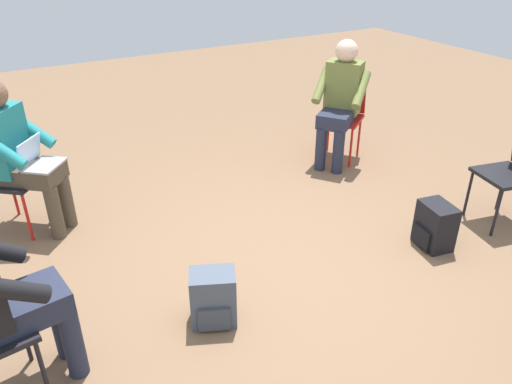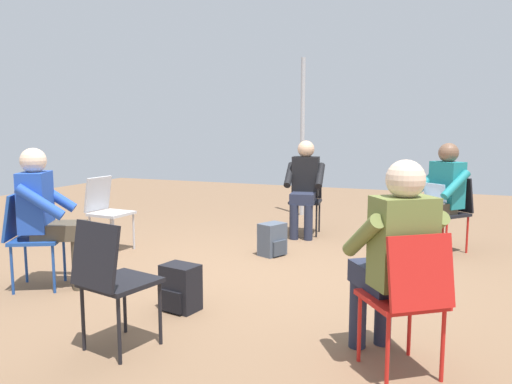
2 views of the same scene
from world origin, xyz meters
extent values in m
plane|color=brown|center=(0.00, 0.00, 0.00)|extent=(14.00, 14.00, 0.00)
cube|color=black|center=(1.90, -0.23, 0.43)|extent=(0.47, 0.47, 0.03)
cylinder|color=black|center=(1.70, -0.37, 0.21)|extent=(0.02, 0.02, 0.42)
cylinder|color=black|center=(1.77, -0.03, 0.21)|extent=(0.02, 0.02, 0.42)
cylinder|color=black|center=(2.10, -0.10, 0.21)|extent=(0.02, 0.02, 0.42)
cube|color=red|center=(1.56, 1.46, 0.43)|extent=(0.56, 0.56, 0.03)
cylinder|color=red|center=(1.52, 1.22, 0.21)|extent=(0.02, 0.02, 0.42)
cylinder|color=red|center=(1.32, 1.49, 0.21)|extent=(0.02, 0.02, 0.42)
cylinder|color=red|center=(1.80, 1.42, 0.21)|extent=(0.02, 0.02, 0.42)
cylinder|color=red|center=(1.60, 1.69, 0.21)|extent=(0.02, 0.02, 0.42)
cube|color=red|center=(1.71, 1.57, 0.65)|extent=(0.30, 0.36, 0.40)
cube|color=black|center=(-1.55, 1.62, 0.43)|extent=(0.56, 0.56, 0.03)
cylinder|color=red|center=(-1.31, 1.64, 0.21)|extent=(0.02, 0.02, 0.42)
cylinder|color=red|center=(-1.53, 1.38, 0.21)|extent=(0.02, 0.02, 0.42)
cylinder|color=red|center=(-1.57, 1.86, 0.21)|extent=(0.02, 0.02, 0.42)
cylinder|color=black|center=(-1.72, 0.07, 0.21)|extent=(0.02, 0.02, 0.42)
cylinder|color=black|center=(-1.67, -0.27, 0.21)|extent=(0.02, 0.02, 0.42)
cylinder|color=#4C4233|center=(-1.22, 1.46, 0.23)|extent=(0.11, 0.11, 0.45)
cylinder|color=#4C4233|center=(-1.33, 1.32, 0.23)|extent=(0.11, 0.11, 0.45)
cube|color=#4C4233|center=(-1.40, 1.50, 0.51)|extent=(0.51, 0.50, 0.14)
cube|color=teal|center=(-1.55, 1.62, 0.77)|extent=(0.39, 0.40, 0.52)
cylinder|color=teal|center=(-1.35, 1.71, 0.80)|extent=(0.36, 0.32, 0.31)
cube|color=#9EA0A5|center=(-1.32, 1.43, 0.59)|extent=(0.36, 0.37, 0.02)
cube|color=#B2D1F2|center=(-1.40, 1.50, 0.70)|extent=(0.23, 0.26, 0.20)
cylinder|color=#23283D|center=(1.33, 1.17, 0.23)|extent=(0.11, 0.11, 0.45)
cylinder|color=#23283D|center=(1.22, 1.32, 0.23)|extent=(0.11, 0.11, 0.45)
cube|color=#23283D|center=(1.41, 1.34, 0.51)|extent=(0.52, 0.49, 0.14)
cube|color=olive|center=(1.56, 1.46, 0.77)|extent=(0.38, 0.40, 0.52)
sphere|color=beige|center=(1.56, 1.46, 1.13)|extent=(0.22, 0.22, 0.22)
cylinder|color=olive|center=(1.60, 1.24, 0.80)|extent=(0.37, 0.31, 0.31)
cylinder|color=olive|center=(1.36, 1.56, 0.80)|extent=(0.37, 0.31, 0.31)
cylinder|color=#23283D|center=(-1.52, 0.02, 0.23)|extent=(0.11, 0.11, 0.45)
cylinder|color=#23283D|center=(-1.49, -0.16, 0.23)|extent=(0.11, 0.11, 0.45)
cube|color=#23283D|center=(-1.67, -0.10, 0.51)|extent=(0.46, 0.36, 0.14)
cylinder|color=black|center=(-1.73, -0.31, 0.80)|extent=(0.40, 0.15, 0.31)
cube|color=#475160|center=(-0.65, -0.15, 0.18)|extent=(0.34, 0.30, 0.36)
cube|color=#39414D|center=(-0.65, -0.15, 0.10)|extent=(0.28, 0.31, 0.16)
cube|color=black|center=(1.18, -0.23, 0.18)|extent=(0.25, 0.31, 0.36)
cube|color=black|center=(1.18, -0.23, 0.10)|extent=(0.28, 0.24, 0.16)
camera|label=1|loc=(-1.60, -2.37, 2.22)|focal=35.00mm
camera|label=2|loc=(4.43, 1.72, 1.42)|focal=35.00mm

